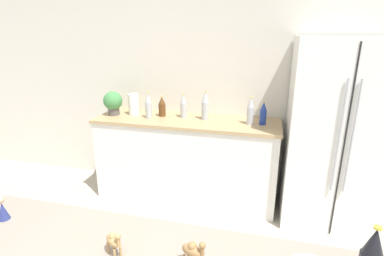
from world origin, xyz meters
name	(u,v)px	position (x,y,z in m)	size (l,w,h in m)	color
wall_back	(228,85)	(0.00, 2.73, 1.27)	(8.00, 0.06, 2.55)	silver
back_counter	(187,158)	(-0.39, 2.40, 0.47)	(2.02, 0.63, 0.94)	white
refrigerator	(336,135)	(1.11, 2.34, 0.91)	(0.89, 0.71, 1.82)	white
potted_plant	(113,102)	(-1.25, 2.37, 1.09)	(0.21, 0.21, 0.27)	#595451
paper_towel_roll	(134,104)	(-1.03, 2.43, 1.06)	(0.12, 0.12, 0.24)	white
back_bottle_0	(148,106)	(-0.81, 2.35, 1.07)	(0.07, 0.07, 0.29)	#B2B7BC
back_bottle_1	(162,107)	(-0.69, 2.45, 1.05)	(0.08, 0.08, 0.23)	brown
back_bottle_2	(205,106)	(-0.20, 2.44, 1.09)	(0.08, 0.08, 0.31)	#B2B7BC
back_bottle_3	(250,111)	(0.29, 2.38, 1.08)	(0.07, 0.07, 0.29)	#B2B7BC
back_bottle_4	(263,113)	(0.42, 2.41, 1.05)	(0.07, 0.07, 0.25)	navy
back_bottle_5	(184,106)	(-0.45, 2.46, 1.06)	(0.07, 0.07, 0.27)	#B2B7BC
camel_figurine	(114,240)	(-0.12, 0.29, 1.03)	(0.10, 0.09, 0.13)	tan
camel_figurine_second	(193,250)	(0.21, 0.30, 1.03)	(0.11, 0.08, 0.13)	olive
wise_man_figurine_purple	(3,210)	(-0.79, 0.38, 1.01)	(0.05, 0.05, 0.13)	navy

